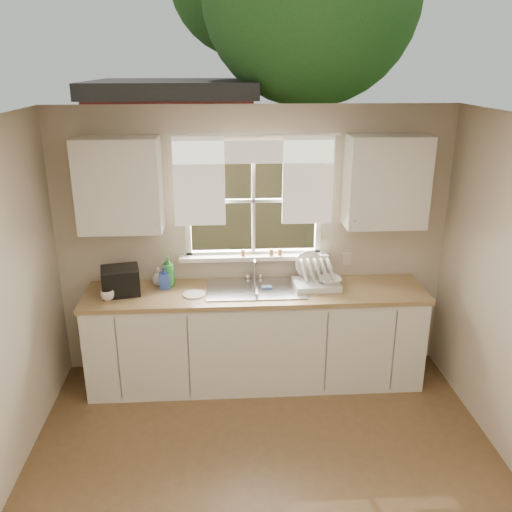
{
  "coord_description": "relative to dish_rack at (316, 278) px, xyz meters",
  "views": [
    {
      "loc": [
        -0.28,
        -2.75,
        2.83
      ],
      "look_at": [
        0.0,
        1.65,
        1.25
      ],
      "focal_mm": 38.0,
      "sensor_mm": 36.0,
      "label": 1
    }
  ],
  "objects": [
    {
      "name": "soap_bottle_a",
      "position": [
        -1.33,
        0.1,
        0.07
      ],
      "size": [
        0.12,
        0.12,
        0.3
      ],
      "primitive_type": "imported",
      "rotation": [
        0.0,
        0.0,
        0.05
      ],
      "color": "green",
      "rests_on": "countertop"
    },
    {
      "name": "black_appliance",
      "position": [
        -1.74,
        -0.03,
        0.03
      ],
      "size": [
        0.37,
        0.34,
        0.23
      ],
      "primitive_type": "cube",
      "rotation": [
        0.0,
        0.0,
        0.21
      ],
      "color": "black",
      "rests_on": "countertop"
    },
    {
      "name": "saucer",
      "position": [
        -1.1,
        -0.12,
        -0.08
      ],
      "size": [
        0.2,
        0.2,
        0.01
      ],
      "primitive_type": "cylinder",
      "color": "silver",
      "rests_on": "countertop"
    },
    {
      "name": "sink",
      "position": [
        -0.55,
        -0.03,
        -0.15
      ],
      "size": [
        0.88,
        0.52,
        0.4
      ],
      "color": "#B7B7BC",
      "rests_on": "countertop"
    },
    {
      "name": "countertop",
      "position": [
        -0.55,
        -0.06,
        -0.1
      ],
      "size": [
        3.04,
        0.65,
        0.04
      ],
      "primitive_type": "cube",
      "color": "#9D7D4E",
      "rests_on": "base_cabinets"
    },
    {
      "name": "soap_bottle_b",
      "position": [
        -1.36,
        0.06,
        0.02
      ],
      "size": [
        0.1,
        0.1,
        0.21
      ],
      "primitive_type": "imported",
      "rotation": [
        0.0,
        0.0,
        0.03
      ],
      "color": "#3053B7",
      "rests_on": "countertop"
    },
    {
      "name": "dish_rack",
      "position": [
        0.0,
        0.0,
        0.0
      ],
      "size": [
        0.42,
        0.33,
        0.3
      ],
      "color": "white",
      "rests_on": "countertop"
    },
    {
      "name": "curtains",
      "position": [
        -0.55,
        0.21,
        0.94
      ],
      "size": [
        1.5,
        0.03,
        0.81
      ],
      "color": "white",
      "rests_on": "room_walls"
    },
    {
      "name": "ceiling",
      "position": [
        -0.55,
        -1.74,
        1.51
      ],
      "size": [
        3.6,
        4.0,
        0.02
      ],
      "primitive_type": "cube",
      "color": "silver",
      "rests_on": "room_walls"
    },
    {
      "name": "bowl",
      "position": [
        0.12,
        -0.05,
        -0.0
      ],
      "size": [
        0.23,
        0.23,
        0.05
      ],
      "primitive_type": "imported",
      "rotation": [
        0.0,
        0.0,
        0.12
      ],
      "color": "white",
      "rests_on": "dish_rack"
    },
    {
      "name": "cup",
      "position": [
        -1.83,
        -0.18,
        -0.04
      ],
      "size": [
        0.15,
        0.15,
        0.09
      ],
      "primitive_type": "imported",
      "rotation": [
        0.0,
        0.0,
        -0.31
      ],
      "color": "white",
      "rests_on": "countertop"
    },
    {
      "name": "room_walls",
      "position": [
        -0.55,
        -1.8,
        0.24
      ],
      "size": [
        3.62,
        4.02,
        2.5
      ],
      "color": "beige",
      "rests_on": "ground"
    },
    {
      "name": "sill_jars",
      "position": [
        -0.45,
        0.2,
        0.19
      ],
      "size": [
        0.38,
        0.04,
        0.06
      ],
      "color": "brown",
      "rests_on": "window"
    },
    {
      "name": "wall_outlet",
      "position": [
        0.33,
        0.25,
        0.09
      ],
      "size": [
        0.08,
        0.01,
        0.12
      ],
      "primitive_type": "cube",
      "color": "beige",
      "rests_on": "room_walls"
    },
    {
      "name": "window",
      "position": [
        -0.55,
        0.26,
        0.49
      ],
      "size": [
        1.38,
        0.16,
        1.06
      ],
      "color": "white",
      "rests_on": "room_walls"
    },
    {
      "name": "upper_cabinet_right",
      "position": [
        0.6,
        0.09,
        0.86
      ],
      "size": [
        0.7,
        0.33,
        0.8
      ],
      "primitive_type": "cube",
      "color": "white",
      "rests_on": "room_walls"
    },
    {
      "name": "backyard",
      "position": [
        0.03,
        6.68,
        2.47
      ],
      "size": [
        20.0,
        10.0,
        6.13
      ],
      "color": "#335421",
      "rests_on": "ground"
    },
    {
      "name": "base_cabinets",
      "position": [
        -0.55,
        -0.06,
        -0.56
      ],
      "size": [
        3.0,
        0.62,
        0.87
      ],
      "primitive_type": "cube",
      "color": "white",
      "rests_on": "ground"
    },
    {
      "name": "upper_cabinet_left",
      "position": [
        -1.7,
        0.09,
        0.86
      ],
      "size": [
        0.7,
        0.33,
        0.8
      ],
      "primitive_type": "cube",
      "color": "white",
      "rests_on": "room_walls"
    },
    {
      "name": "soap_bottle_c",
      "position": [
        -1.43,
        0.13,
        -0.0
      ],
      "size": [
        0.16,
        0.16,
        0.16
      ],
      "primitive_type": "imported",
      "rotation": [
        0.0,
        0.0,
        -0.32
      ],
      "color": "beige",
      "rests_on": "countertop"
    }
  ]
}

